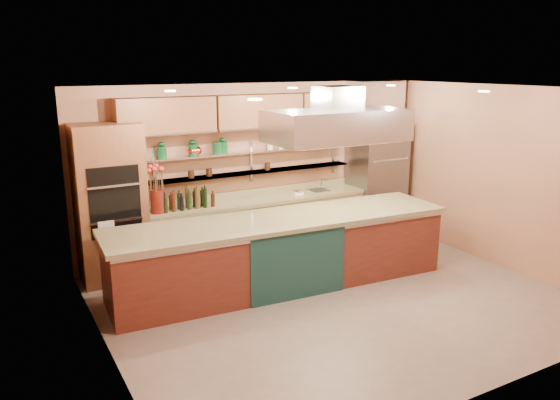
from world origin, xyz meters
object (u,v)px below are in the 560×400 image
flower_vase (157,202)px  island (282,252)px  kitchen_scale (298,192)px  green_canister (217,148)px  copper_kettle (196,151)px  refrigerator (376,178)px

flower_vase → island: bearing=-45.1°
flower_vase → kitchen_scale: bearing=0.0°
flower_vase → green_canister: 1.30m
green_canister → flower_vase: bearing=-168.5°
kitchen_scale → green_canister: green_canister is taller
copper_kettle → green_canister: size_ratio=1.01×
green_canister → refrigerator: bearing=-4.3°
copper_kettle → green_canister: green_canister is taller
island → green_canister: green_canister is taller
island → green_canister: (-0.28, 1.59, 1.30)m
island → copper_kettle: size_ratio=26.07×
kitchen_scale → copper_kettle: (-1.73, 0.22, 0.81)m
island → green_canister: bearing=103.7°
refrigerator → copper_kettle: size_ratio=11.33×
refrigerator → island: bearing=-153.8°
refrigerator → copper_kettle: (-3.41, 0.23, 0.74)m
kitchen_scale → refrigerator: bearing=-22.3°
island → flower_vase: bearing=138.5°
refrigerator → flower_vase: refrigerator is taller
island → kitchen_scale: (1.08, 1.37, 0.47)m
copper_kettle → island: bearing=-67.8°
kitchen_scale → green_canister: size_ratio=0.87×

